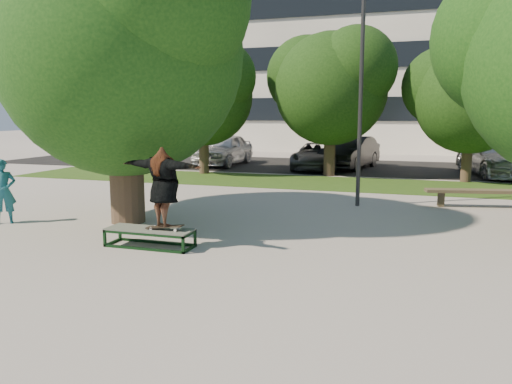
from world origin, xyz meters
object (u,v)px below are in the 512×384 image
(lamppost, at_px, (361,97))
(car_grey, at_px, (316,156))
(tree_left, at_px, (120,40))
(car_dark, at_px, (350,153))
(car_silver_a, at_px, (224,149))
(bystander, at_px, (3,191))
(grind_box, at_px, (150,238))
(bench, at_px, (486,193))
(car_silver_b, at_px, (496,157))

(lamppost, height_order, car_grey, lamppost)
(tree_left, bearing_deg, car_dark, 74.84)
(car_silver_a, bearing_deg, car_dark, 3.11)
(bystander, bearing_deg, grind_box, -54.48)
(car_silver_a, bearing_deg, bench, -37.06)
(car_dark, xyz_separation_m, car_silver_b, (6.46, -0.77, 0.02))
(car_silver_b, bearing_deg, car_silver_a, 166.03)
(bystander, bearing_deg, lamppost, -11.27)
(tree_left, relative_size, car_dark, 1.49)
(lamppost, xyz_separation_m, car_silver_a, (-8.04, 9.81, -2.32))
(tree_left, bearing_deg, car_silver_a, 101.33)
(bystander, bearing_deg, car_silver_b, 4.40)
(bystander, distance_m, bench, 12.98)
(tree_left, bearing_deg, bystander, -156.88)
(car_grey, bearing_deg, tree_left, -104.91)
(car_dark, height_order, car_grey, car_dark)
(car_grey, bearing_deg, car_dark, 23.68)
(bystander, relative_size, car_silver_a, 0.33)
(grind_box, height_order, bench, bench)
(lamppost, bearing_deg, car_grey, 107.93)
(lamppost, xyz_separation_m, car_grey, (-3.00, 9.27, -2.51))
(car_grey, bearing_deg, lamppost, -77.11)
(lamppost, xyz_separation_m, car_silver_b, (4.96, 9.33, -2.34))
(tree_left, relative_size, grind_box, 3.95)
(car_silver_a, distance_m, car_dark, 6.55)
(lamppost, distance_m, car_silver_b, 10.82)
(lamppost, relative_size, grind_box, 3.39)
(bystander, height_order, car_dark, bystander)
(bystander, bearing_deg, tree_left, -20.47)
(bench, relative_size, car_dark, 0.71)
(lamppost, height_order, grind_box, lamppost)
(tree_left, distance_m, car_silver_b, 17.12)
(bench, xyz_separation_m, car_silver_a, (-11.58, 8.95, 0.39))
(bench, bearing_deg, car_silver_a, 130.86)
(car_grey, relative_size, car_silver_b, 0.83)
(tree_left, relative_size, bystander, 4.47)
(lamppost, bearing_deg, car_silver_a, 129.34)
(car_dark, relative_size, car_grey, 1.04)
(tree_left, xyz_separation_m, car_silver_a, (-2.75, 13.72, -3.60))
(bystander, relative_size, car_silver_b, 0.28)
(tree_left, distance_m, bystander, 4.67)
(car_grey, xyz_separation_m, car_silver_b, (7.96, 0.05, 0.17))
(tree_left, relative_size, car_silver_b, 1.27)
(car_silver_a, bearing_deg, bystander, -89.22)
(bystander, height_order, bench, bystander)
(bystander, distance_m, car_silver_a, 14.87)
(lamppost, relative_size, bystander, 3.84)
(grind_box, xyz_separation_m, car_grey, (0.50, 15.20, 0.45))
(lamppost, height_order, car_silver_b, lamppost)
(lamppost, distance_m, grind_box, 7.49)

